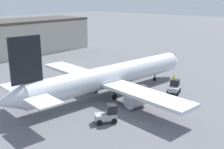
# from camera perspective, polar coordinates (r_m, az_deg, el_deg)

# --- Properties ---
(ground_plane) EXTENTS (400.00, 400.00, 0.00)m
(ground_plane) POSITION_cam_1_polar(r_m,az_deg,el_deg) (49.52, -0.00, -3.91)
(ground_plane) COLOR slate
(airplane) EXTENTS (39.70, 34.02, 11.59)m
(airplane) POSITION_cam_1_polar(r_m,az_deg,el_deg) (47.90, -0.89, -0.53)
(airplane) COLOR silver
(airplane) RESTS_ON ground_plane
(ground_crew_worker) EXTENTS (0.40, 0.40, 1.82)m
(ground_crew_worker) POSITION_cam_1_polar(r_m,az_deg,el_deg) (56.35, 12.46, -0.80)
(ground_crew_worker) COLOR #1E2338
(ground_crew_worker) RESTS_ON ground_plane
(baggage_tug) EXTENTS (3.30, 3.05, 2.48)m
(baggage_tug) POSITION_cam_1_polar(r_m,az_deg,el_deg) (38.31, -0.91, -8.15)
(baggage_tug) COLOR #B2B2B7
(baggage_tug) RESTS_ON ground_plane
(belt_loader_truck) EXTENTS (3.34, 2.85, 2.37)m
(belt_loader_truck) POSITION_cam_1_polar(r_m,az_deg,el_deg) (46.58, 5.66, -3.82)
(belt_loader_truck) COLOR #2D2D33
(belt_loader_truck) RESTS_ON ground_plane
(pushback_tug) EXTENTS (2.97, 2.66, 2.30)m
(pushback_tug) POSITION_cam_1_polar(r_m,az_deg,el_deg) (50.84, 12.54, -2.53)
(pushback_tug) COLOR #B2B2B7
(pushback_tug) RESTS_ON ground_plane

